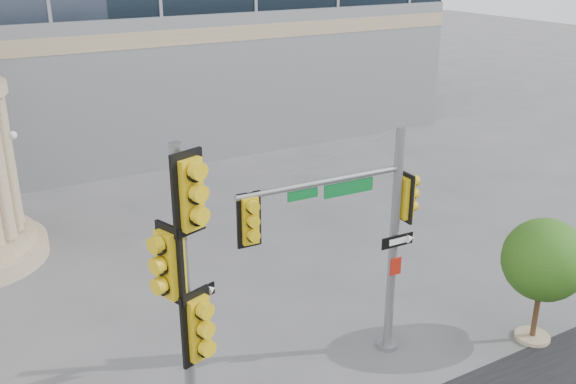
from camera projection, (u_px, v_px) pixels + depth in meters
ground at (311, 362)px, 14.00m from camera, size 120.00×120.00×0.00m
main_signal_pole at (358, 226)px, 12.98m from camera, size 3.99×0.52×5.14m
secondary_signal_pole at (185, 278)px, 10.73m from camera, size 1.05×0.75×5.62m
street_tree at (544, 262)px, 14.17m from camera, size 1.90×1.86×2.96m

